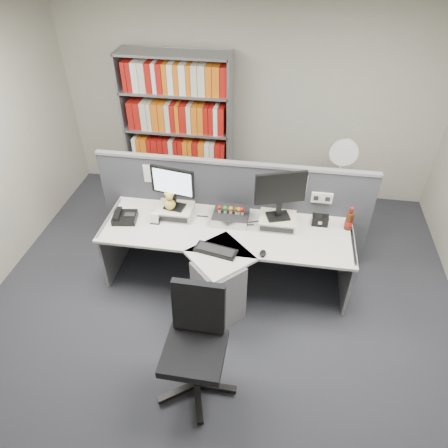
% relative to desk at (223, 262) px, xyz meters
% --- Properties ---
extents(ground, '(5.50, 5.50, 0.00)m').
position_rel_desk_xyz_m(ground, '(0.00, -0.60, -0.46)').
color(ground, '#33343C').
rests_on(ground, ground).
extents(room_shell, '(5.04, 5.54, 2.72)m').
position_rel_desk_xyz_m(room_shell, '(0.00, -0.60, 1.33)').
color(room_shell, '#B0AF9D').
rests_on(room_shell, ground).
extents(partition, '(3.00, 0.08, 1.27)m').
position_rel_desk_xyz_m(partition, '(0.00, 0.65, 0.19)').
color(partition, '#414249').
rests_on(partition, ground).
extents(desk, '(2.60, 1.20, 0.72)m').
position_rel_desk_xyz_m(desk, '(0.00, 0.00, 0.00)').
color(desk, silver).
rests_on(desk, ground).
extents(monitor_riser_left, '(0.38, 0.31, 0.10)m').
position_rel_desk_xyz_m(monitor_riser_left, '(-0.59, 0.38, 0.31)').
color(monitor_riser_left, beige).
rests_on(monitor_riser_left, desk).
extents(monitor_riser_right, '(0.38, 0.31, 0.10)m').
position_rel_desk_xyz_m(monitor_riser_right, '(0.51, 0.38, 0.31)').
color(monitor_riser_right, beige).
rests_on(monitor_riser_right, desk).
extents(monitor_left, '(0.47, 0.18, 0.48)m').
position_rel_desk_xyz_m(monitor_left, '(-0.59, 0.38, 0.65)').
color(monitor_left, black).
rests_on(monitor_left, monitor_riser_left).
extents(monitor_right, '(0.50, 0.23, 0.53)m').
position_rel_desk_xyz_m(monitor_right, '(0.51, 0.38, 0.68)').
color(monitor_right, black).
rests_on(monitor_right, monitor_riser_right).
extents(desktop_pc, '(0.37, 0.33, 0.10)m').
position_rel_desk_xyz_m(desktop_pc, '(0.02, 0.39, 0.31)').
color(desktop_pc, black).
rests_on(desktop_pc, desk).
extents(figurines, '(0.29, 0.05, 0.09)m').
position_rel_desk_xyz_m(figurines, '(0.03, 0.38, 0.41)').
color(figurines, beige).
rests_on(figurines, desktop_pc).
extents(keyboard, '(0.44, 0.24, 0.03)m').
position_rel_desk_xyz_m(keyboard, '(-0.05, -0.13, 0.28)').
color(keyboard, black).
rests_on(keyboard, desk).
extents(mouse, '(0.06, 0.10, 0.04)m').
position_rel_desk_xyz_m(mouse, '(0.40, -0.11, 0.28)').
color(mouse, black).
rests_on(mouse, desk).
extents(desk_phone, '(0.28, 0.26, 0.11)m').
position_rel_desk_xyz_m(desk_phone, '(-1.10, 0.21, 0.30)').
color(desk_phone, black).
rests_on(desk_phone, desk).
extents(desk_calendar, '(0.10, 0.07, 0.12)m').
position_rel_desk_xyz_m(desk_calendar, '(-0.76, 0.21, 0.31)').
color(desk_calendar, black).
rests_on(desk_calendar, desk).
extents(plush_toy, '(0.12, 0.12, 0.20)m').
position_rel_desk_xyz_m(plush_toy, '(-0.62, 0.35, 0.45)').
color(plush_toy, gold).
rests_on(plush_toy, monitor_riser_left).
extents(speaker, '(0.17, 0.09, 0.11)m').
position_rel_desk_xyz_m(speaker, '(0.95, 0.46, 0.32)').
color(speaker, black).
rests_on(speaker, desk).
extents(cola_bottle, '(0.08, 0.08, 0.27)m').
position_rel_desk_xyz_m(cola_bottle, '(1.24, 0.43, 0.36)').
color(cola_bottle, '#3F190A').
rests_on(cola_bottle, desk).
extents(shelving_unit, '(1.41, 0.40, 2.00)m').
position_rel_desk_xyz_m(shelving_unit, '(-0.90, 1.85, 0.52)').
color(shelving_unit, gray).
rests_on(shelving_unit, ground).
extents(filing_cabinet, '(0.45, 0.61, 0.70)m').
position_rel_desk_xyz_m(filing_cabinet, '(1.20, 1.40, -0.11)').
color(filing_cabinet, gray).
rests_on(filing_cabinet, ground).
extents(desk_fan, '(0.33, 0.20, 0.56)m').
position_rel_desk_xyz_m(desk_fan, '(1.20, 1.40, 0.59)').
color(desk_fan, white).
rests_on(desk_fan, filing_cabinet).
extents(office_chair, '(0.67, 0.70, 1.05)m').
position_rel_desk_xyz_m(office_chair, '(-0.05, -1.06, 0.11)').
color(office_chair, silver).
rests_on(office_chair, ground).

